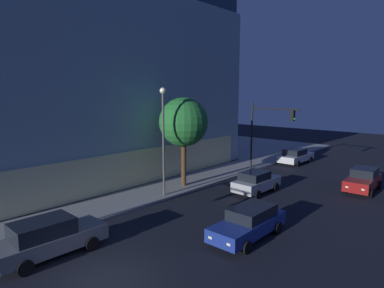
{
  "coord_description": "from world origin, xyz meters",
  "views": [
    {
      "loc": [
        -6.53,
        -10.42,
        7.26
      ],
      "look_at": [
        7.41,
        2.12,
        4.38
      ],
      "focal_mm": 30.74,
      "sensor_mm": 36.0,
      "label": 1
    }
  ],
  "objects": [
    {
      "name": "modern_building",
      "position": [
        8.86,
        23.53,
        8.67
      ],
      "size": [
        28.61,
        28.67,
        17.45
      ],
      "color": "#4C4C51",
      "rests_on": "ground"
    },
    {
      "name": "car_red",
      "position": [
        19.94,
        -3.95,
        0.85
      ],
      "size": [
        4.57,
        2.1,
        1.7
      ],
      "color": "maroon",
      "rests_on": "ground"
    },
    {
      "name": "street_lamp_sidewalk",
      "position": [
        8.88,
        6.1,
        4.91
      ],
      "size": [
        0.44,
        0.44,
        7.53
      ],
      "color": "#4F4F4F",
      "rests_on": "sidewalk_corner"
    },
    {
      "name": "car_silver",
      "position": [
        14.1,
        1.77,
        0.83
      ],
      "size": [
        4.15,
        2.04,
        1.63
      ],
      "color": "#B7BABF",
      "rests_on": "ground"
    },
    {
      "name": "car_blue",
      "position": [
        7.21,
        -1.96,
        0.8
      ],
      "size": [
        4.8,
        2.0,
        1.55
      ],
      "color": "navy",
      "rests_on": "ground"
    },
    {
      "name": "ground_plane",
      "position": [
        0.0,
        0.0,
        0.0
      ],
      "size": [
        120.0,
        120.0,
        0.0
      ],
      "primitive_type": "plane",
      "color": "black"
    },
    {
      "name": "sidewalk_tree",
      "position": [
        11.62,
        6.77,
        5.09
      ],
      "size": [
        3.76,
        3.76,
        6.85
      ],
      "color": "#51351E",
      "rests_on": "sidewalk_corner"
    },
    {
      "name": "car_grey",
      "position": [
        -0.49,
        3.65,
        0.89
      ],
      "size": [
        4.82,
        2.13,
        1.76
      ],
      "color": "slate",
      "rests_on": "ground"
    },
    {
      "name": "traffic_light_far_corner",
      "position": [
        20.05,
        4.44,
        4.35
      ],
      "size": [
        0.49,
        4.92,
        6.32
      ],
      "color": "black",
      "rests_on": "sidewalk_corner"
    },
    {
      "name": "car_white",
      "position": [
        25.96,
        4.13,
        0.79
      ],
      "size": [
        4.8,
        2.17,
        1.55
      ],
      "color": "silver",
      "rests_on": "ground"
    }
  ]
}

